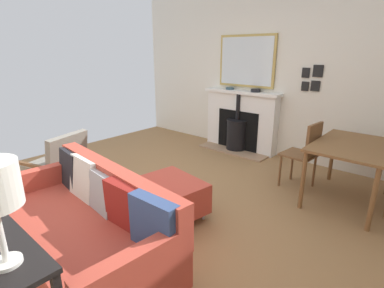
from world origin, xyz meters
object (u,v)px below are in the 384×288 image
Objects in this scene: fireplace at (240,124)px; dining_table at (353,152)px; mantel_bowl_near at (230,88)px; dining_chair_near_fireplace at (306,150)px; sofa at (87,223)px; armchair_accent at (60,159)px; ottoman at (170,195)px; mantel_bowl_far at (256,90)px.

fireplace is 1.26× the size of dining_table.
mantel_bowl_near is 0.16× the size of dining_chair_near_fireplace.
fireplace is at bearing -169.21° from sofa.
armchair_accent is at bearing -108.20° from sofa.
ottoman is at bearing 15.81° from fireplace.
armchair_accent is (0.46, -1.55, 0.17)m from ottoman.
mantel_bowl_far reaches higher than ottoman.
dining_table is at bearing 64.35° from mantel_bowl_far.
mantel_bowl_far reaches higher than mantel_bowl_near.
dining_table is at bearing 125.91° from armchair_accent.
mantel_bowl_near is at bearing -115.96° from dining_chair_near_fireplace.
fireplace reaches higher than sofa.
armchair_accent is at bearing -15.97° from fireplace.
sofa is (3.46, 0.39, -0.76)m from mantel_bowl_far.
sofa is 0.96m from ottoman.
mantel_bowl_far is 0.21× the size of ottoman.
sofa is 2.18× the size of dining_chair_near_fireplace.
mantel_bowl_near is at bearing -110.37° from dining_table.
mantel_bowl_far is 0.20× the size of armchair_accent.
dining_table is (-1.65, 1.36, 0.39)m from ottoman.
fireplace is 0.68m from mantel_bowl_near.
fireplace is at bearing 85.58° from mantel_bowl_near.
dining_table is (0.86, 1.80, -0.47)m from mantel_bowl_far.
ottoman is 2.17m from dining_table.
dining_chair_near_fireplace is (0.85, 1.53, 0.05)m from fireplace.
mantel_bowl_far is (0.00, 0.53, 0.01)m from mantel_bowl_near.
dining_chair_near_fireplace is (0.01, -0.54, -0.11)m from dining_table.
mantel_bowl_far reaches higher than sofa.
mantel_bowl_far is at bearing -124.62° from dining_chair_near_fireplace.
fireplace is at bearing -85.70° from mantel_bowl_far.
mantel_bowl_near reaches higher than fireplace.
sofa is (3.44, 0.66, -0.13)m from fireplace.
ottoman is (2.51, 0.97, -0.85)m from mantel_bowl_near.
armchair_accent is 3.17m from dining_chair_near_fireplace.
mantel_bowl_near is 0.13× the size of dining_table.
dining_table is (-2.11, 2.91, 0.22)m from armchair_accent.
mantel_bowl_near reaches higher than dining_chair_near_fireplace.
ottoman is (2.49, 0.70, -0.23)m from fireplace.
mantel_bowl_near reaches higher than armchair_accent.
mantel_bowl_far is 2.69m from ottoman.
armchair_accent is 0.70× the size of dining_table.
mantel_bowl_far is 3.24m from armchair_accent.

